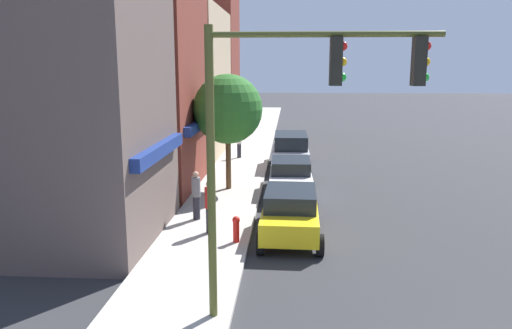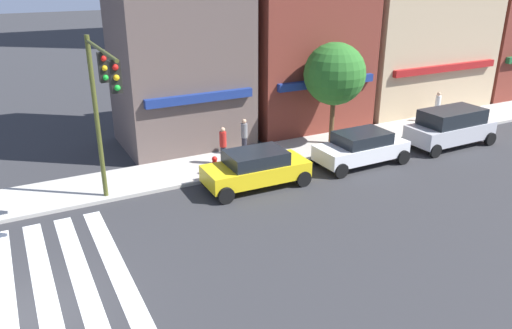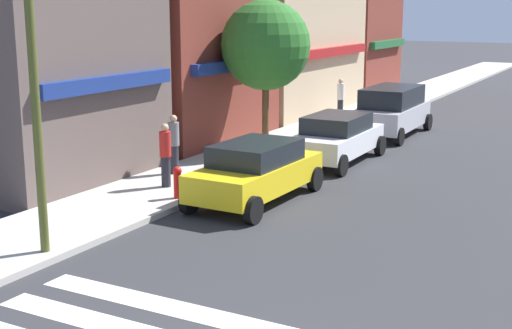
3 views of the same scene
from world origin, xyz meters
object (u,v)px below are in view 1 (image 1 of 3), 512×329
(pedestrian_white_shirt, at_px, (239,143))
(street_tree, at_px, (228,109))
(pedestrian_red_jacket, at_px, (210,206))
(pedestrian_grey_coat, at_px, (196,194))
(sedan_white, at_px, (290,176))
(suv_silver, at_px, (291,150))
(sedan_yellow, at_px, (290,211))
(traffic_signal, at_px, (292,115))
(fire_hydrant, at_px, (236,228))

(pedestrian_white_shirt, height_order, street_tree, street_tree)
(pedestrian_red_jacket, relative_size, pedestrian_grey_coat, 1.00)
(sedan_white, xyz_separation_m, pedestrian_grey_coat, (-4.41, 3.39, 0.23))
(sedan_white, xyz_separation_m, pedestrian_white_shirt, (8.01, 3.11, 0.23))
(suv_silver, bearing_deg, sedan_yellow, 179.08)
(traffic_signal, bearing_deg, fire_hydrant, 19.55)
(traffic_signal, distance_m, sedan_white, 12.03)
(street_tree, bearing_deg, pedestrian_white_shirt, 2.28)
(pedestrian_grey_coat, bearing_deg, pedestrian_red_jacket, -105.47)
(sedan_yellow, distance_m, pedestrian_white_shirt, 13.90)
(traffic_signal, xyz_separation_m, street_tree, (11.70, 2.78, -0.91))
(sedan_white, relative_size, fire_hydrant, 5.26)
(traffic_signal, xyz_separation_m, pedestrian_red_jacket, (5.57, 2.65, -3.57))
(sedan_yellow, bearing_deg, traffic_signal, -179.03)
(pedestrian_grey_coat, relative_size, street_tree, 0.34)
(street_tree, bearing_deg, sedan_white, -95.85)
(traffic_signal, height_order, sedan_yellow, traffic_signal)
(fire_hydrant, bearing_deg, street_tree, 8.96)
(sedan_yellow, bearing_deg, pedestrian_red_jacket, 97.89)
(suv_silver, bearing_deg, fire_hydrant, 171.29)
(traffic_signal, distance_m, pedestrian_grey_coat, 8.55)
(sedan_white, xyz_separation_m, suv_silver, (5.74, 0.00, 0.19))
(sedan_yellow, relative_size, pedestrian_white_shirt, 2.51)
(sedan_white, distance_m, fire_hydrant, 6.91)
(traffic_signal, relative_size, suv_silver, 1.36)
(pedestrian_red_jacket, distance_m, fire_hydrant, 1.37)
(pedestrian_grey_coat, height_order, street_tree, street_tree)
(pedestrian_white_shirt, relative_size, pedestrian_grey_coat, 1.00)
(fire_hydrant, distance_m, street_tree, 7.72)
(pedestrian_red_jacket, bearing_deg, suv_silver, -56.04)
(sedan_yellow, bearing_deg, street_tree, 26.87)
(pedestrian_white_shirt, relative_size, fire_hydrant, 2.10)
(sedan_yellow, relative_size, fire_hydrant, 5.27)
(suv_silver, xyz_separation_m, street_tree, (-5.45, 2.80, 2.71))
(pedestrian_grey_coat, bearing_deg, pedestrian_white_shirt, 46.53)
(sedan_yellow, height_order, street_tree, street_tree)
(pedestrian_red_jacket, height_order, fire_hydrant, pedestrian_red_jacket)
(sedan_yellow, xyz_separation_m, suv_silver, (11.27, 0.00, 0.19))
(pedestrian_grey_coat, bearing_deg, traffic_signal, -106.47)
(fire_hydrant, bearing_deg, pedestrian_white_shirt, 5.47)
(pedestrian_grey_coat, bearing_deg, sedan_white, 10.31)
(pedestrian_white_shirt, height_order, pedestrian_red_jacket, same)
(sedan_white, height_order, street_tree, street_tree)
(sedan_yellow, height_order, suv_silver, suv_silver)
(pedestrian_grey_coat, bearing_deg, fire_hydrant, -95.55)
(sedan_white, relative_size, street_tree, 0.86)
(sedan_yellow, height_order, fire_hydrant, sedan_yellow)
(traffic_signal, distance_m, pedestrian_red_jacket, 7.13)
(sedan_yellow, bearing_deg, fire_hydrant, 125.44)
(traffic_signal, xyz_separation_m, pedestrian_white_shirt, (19.43, 3.09, -3.57))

